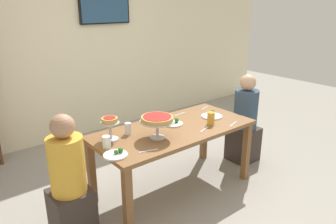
% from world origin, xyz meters
% --- Properties ---
extents(ground_plane, '(12.00, 12.00, 0.00)m').
position_xyz_m(ground_plane, '(0.00, 0.00, 0.00)').
color(ground_plane, gray).
extents(rear_partition, '(8.00, 0.12, 2.80)m').
position_xyz_m(rear_partition, '(0.00, 2.20, 1.40)').
color(rear_partition, beige).
rests_on(rear_partition, ground_plane).
extents(dining_table, '(1.73, 0.81, 0.74)m').
position_xyz_m(dining_table, '(0.00, 0.00, 0.65)').
color(dining_table, brown).
rests_on(dining_table, ground_plane).
extents(television, '(0.82, 0.05, 0.45)m').
position_xyz_m(television, '(0.41, 2.11, 1.90)').
color(television, black).
extents(diner_head_west, '(0.34, 0.34, 1.15)m').
position_xyz_m(diner_head_west, '(-1.17, 0.00, 0.49)').
color(diner_head_west, '#382D28').
rests_on(diner_head_west, ground_plane).
extents(diner_head_east, '(0.34, 0.34, 1.15)m').
position_xyz_m(diner_head_east, '(1.18, -0.01, 0.49)').
color(diner_head_east, '#382D28').
rests_on(diner_head_east, ground_plane).
extents(deep_dish_pizza_stand, '(0.34, 0.34, 0.22)m').
position_xyz_m(deep_dish_pizza_stand, '(-0.29, -0.10, 0.92)').
color(deep_dish_pizza_stand, silver).
rests_on(deep_dish_pizza_stand, dining_table).
extents(personal_pizza_stand, '(0.18, 0.18, 0.23)m').
position_xyz_m(personal_pizza_stand, '(-0.67, 0.15, 0.90)').
color(personal_pizza_stand, silver).
rests_on(personal_pizza_stand, dining_table).
extents(salad_plate_near_diner, '(0.21, 0.21, 0.06)m').
position_xyz_m(salad_plate_near_diner, '(-0.80, -0.18, 0.75)').
color(salad_plate_near_diner, white).
rests_on(salad_plate_near_diner, dining_table).
extents(salad_plate_far_diner, '(0.24, 0.24, 0.07)m').
position_xyz_m(salad_plate_far_diner, '(0.56, -0.01, 0.76)').
color(salad_plate_far_diner, white).
rests_on(salad_plate_far_diner, dining_table).
extents(salad_plate_spare, '(0.21, 0.21, 0.07)m').
position_xyz_m(salad_plate_spare, '(0.07, 0.09, 0.76)').
color(salad_plate_spare, white).
rests_on(salad_plate_spare, dining_table).
extents(beer_glass_amber_tall, '(0.08, 0.08, 0.14)m').
position_xyz_m(beer_glass_amber_tall, '(0.37, -0.17, 0.81)').
color(beer_glass_amber_tall, gold).
rests_on(beer_glass_amber_tall, dining_table).
extents(water_glass_clear_near, '(0.07, 0.07, 0.12)m').
position_xyz_m(water_glass_clear_near, '(-0.79, 0.01, 0.80)').
color(water_glass_clear_near, white).
rests_on(water_glass_clear_near, dining_table).
extents(water_glass_clear_far, '(0.06, 0.06, 0.12)m').
position_xyz_m(water_glass_clear_far, '(-0.46, 0.16, 0.80)').
color(water_glass_clear_far, white).
rests_on(water_glass_clear_far, dining_table).
extents(cutlery_fork_near, '(0.18, 0.04, 0.00)m').
position_xyz_m(cutlery_fork_near, '(0.33, 0.28, 0.74)').
color(cutlery_fork_near, silver).
rests_on(cutlery_fork_near, dining_table).
extents(cutlery_knife_near, '(0.17, 0.08, 0.00)m').
position_xyz_m(cutlery_knife_near, '(0.21, -0.24, 0.74)').
color(cutlery_knife_near, silver).
rests_on(cutlery_knife_near, dining_table).
extents(cutlery_fork_far, '(0.18, 0.07, 0.00)m').
position_xyz_m(cutlery_fork_far, '(0.56, -0.32, 0.74)').
color(cutlery_fork_far, silver).
rests_on(cutlery_fork_far, dining_table).
extents(cutlery_knife_far, '(0.18, 0.07, 0.00)m').
position_xyz_m(cutlery_knife_far, '(0.72, 0.26, 0.74)').
color(cutlery_knife_far, silver).
rests_on(cutlery_knife_far, dining_table).
extents(cutlery_spare_fork, '(0.18, 0.07, 0.00)m').
position_xyz_m(cutlery_spare_fork, '(-0.53, -0.28, 0.74)').
color(cutlery_spare_fork, silver).
rests_on(cutlery_spare_fork, dining_table).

